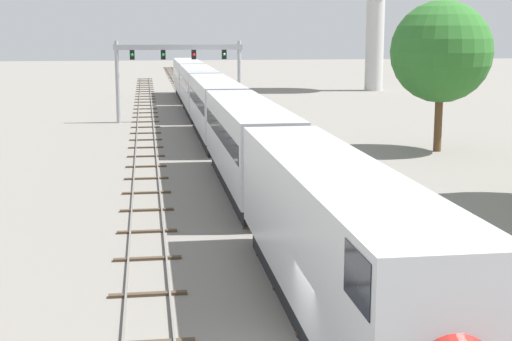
{
  "coord_description": "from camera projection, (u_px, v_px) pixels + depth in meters",
  "views": [
    {
      "loc": [
        -3.4,
        -18.13,
        8.7
      ],
      "look_at": [
        1.0,
        12.0,
        3.0
      ],
      "focal_mm": 53.01,
      "sensor_mm": 36.0,
      "label": 1
    }
  ],
  "objects": [
    {
      "name": "trackside_tree_mid",
      "position": [
        441.0,
        52.0,
        53.45
      ],
      "size": [
        7.22,
        7.22,
        10.75
      ],
      "color": "brown",
      "rests_on": "ground"
    },
    {
      "name": "track_near",
      "position": [
        146.0,
        143.0,
        58.11
      ],
      "size": [
        2.6,
        160.0,
        0.16
      ],
      "color": "slate",
      "rests_on": "ground"
    },
    {
      "name": "track_main",
      "position": [
        199.0,
        114.0,
        78.34
      ],
      "size": [
        2.6,
        200.0,
        0.16
      ],
      "color": "slate",
      "rests_on": "ground"
    },
    {
      "name": "passenger_train",
      "position": [
        215.0,
        107.0,
        59.77
      ],
      "size": [
        3.04,
        95.67,
        4.8
      ],
      "color": "silver",
      "rests_on": "ground"
    },
    {
      "name": "signal_gantry",
      "position": [
        179.0,
        63.0,
        71.06
      ],
      "size": [
        12.1,
        0.49,
        7.66
      ],
      "color": "#999BA0",
      "rests_on": "ground"
    }
  ]
}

